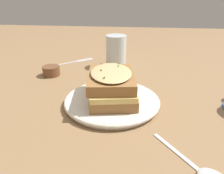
{
  "coord_description": "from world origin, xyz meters",
  "views": [
    {
      "loc": [
        0.47,
        0.04,
        0.27
      ],
      "look_at": [
        -0.01,
        -0.01,
        0.05
      ],
      "focal_mm": 35.0,
      "sensor_mm": 36.0,
      "label": 1
    }
  ],
  "objects": [
    {
      "name": "sandwich",
      "position": [
        -0.02,
        -0.01,
        0.05
      ],
      "size": [
        0.17,
        0.13,
        0.07
      ],
      "rotation": [
        0.0,
        0.0,
        3.31
      ],
      "color": "olive",
      "rests_on": "dinner_plate"
    },
    {
      "name": "dinner_plate",
      "position": [
        -0.01,
        -0.01,
        0.01
      ],
      "size": [
        0.24,
        0.24,
        0.02
      ],
      "color": "silver",
      "rests_on": "ground_plane"
    },
    {
      "name": "fork",
      "position": [
        -0.35,
        -0.19,
        0.0
      ],
      "size": [
        0.13,
        0.15,
        0.0
      ],
      "rotation": [
        0.0,
        0.0,
        0.68
      ],
      "color": "silver",
      "rests_on": "ground_plane"
    },
    {
      "name": "ground_plane",
      "position": [
        0.0,
        0.0,
        0.0
      ],
      "size": [
        2.4,
        2.4,
        0.0
      ],
      "primitive_type": "plane",
      "color": "olive"
    },
    {
      "name": "water_glass",
      "position": [
        -0.31,
        -0.03,
        0.06
      ],
      "size": [
        0.07,
        0.07,
        0.12
      ],
      "primitive_type": "cylinder",
      "color": "silver",
      "rests_on": "ground_plane"
    },
    {
      "name": "condiment_pot",
      "position": [
        -0.19,
        -0.24,
        0.02
      ],
      "size": [
        0.06,
        0.06,
        0.03
      ],
      "primitive_type": "cylinder",
      "color": "brown",
      "rests_on": "ground_plane"
    }
  ]
}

